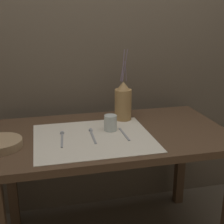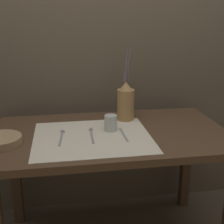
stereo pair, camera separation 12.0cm
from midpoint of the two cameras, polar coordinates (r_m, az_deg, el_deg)
stone_wall_back at (r=2.14m, az=-0.61°, el=12.27°), size 7.00×0.06×2.40m
wooden_table at (r=1.82m, az=1.79°, el=-6.56°), size 1.33×0.75×0.75m
linen_cloth at (r=1.70m, az=-1.58°, el=-4.63°), size 0.64×0.54×0.00m
pitcher_with_flowers at (r=1.95m, az=4.28°, el=1.73°), size 0.11×0.11×0.44m
wooden_bowl at (r=1.69m, az=-17.88°, el=-5.04°), size 0.22×0.22×0.04m
glass_tumbler_near at (r=1.78m, az=1.78°, el=-2.00°), size 0.07×0.07×0.09m
spoon_outer at (r=1.74m, az=-7.21°, el=-4.12°), size 0.04×0.20×0.02m
spoon_inner at (r=1.76m, az=-1.85°, el=-3.74°), size 0.02×0.20×0.02m
knife_center at (r=1.73m, az=4.14°, el=-4.15°), size 0.02×0.19×0.00m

